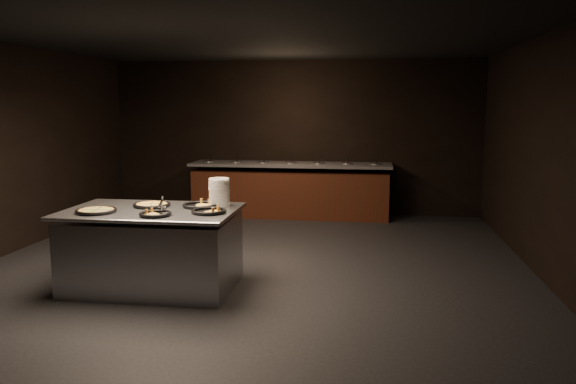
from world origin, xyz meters
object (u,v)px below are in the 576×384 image
Objects in this scene: plate_stack at (219,192)px; pan_cheese_whole at (152,205)px; pan_veggie_whole at (96,211)px; serving_counter at (153,251)px.

plate_stack is 0.78m from pan_cheese_whole.
pan_veggie_whole is at bearing -135.23° from pan_cheese_whole.
plate_stack is 0.75× the size of pan_cheese_whole.
plate_stack is (0.69, 0.32, 0.63)m from serving_counter.
pan_veggie_whole reaches higher than serving_counter.
serving_counter is 0.53m from pan_cheese_whole.
serving_counter is 4.37× the size of pan_veggie_whole.
serving_counter is 4.53× the size of pan_cheese_whole.
pan_veggie_whole is 1.04× the size of pan_cheese_whole.
serving_counter is at bearing -69.79° from pan_cheese_whole.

